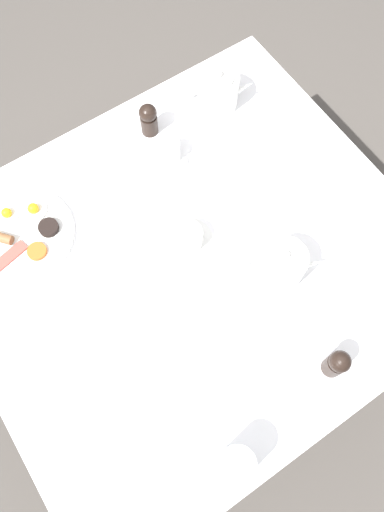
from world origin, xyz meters
TOP-DOWN VIEW (x-y plane):
  - ground_plane at (0.00, 0.00)m, footprint 8.00×8.00m
  - table at (0.00, 0.00)m, footprint 1.06×1.18m
  - breakfast_plate at (-0.31, -0.33)m, footprint 0.27×0.27m
  - teapot_near at (0.16, 0.16)m, footprint 0.13×0.18m
  - teapot_far at (-0.38, 0.34)m, footprint 0.12×0.19m
  - teacup_with_saucer_left at (0.20, 0.44)m, footprint 0.14×0.14m
  - teacup_with_saucer_right at (-0.05, 0.01)m, footprint 0.14×0.14m
  - water_glass_tall at (0.46, -0.20)m, footprint 0.08×0.08m
  - creamer_jug at (-0.29, 0.12)m, footprint 0.08×0.06m
  - pepper_grinder at (-0.40, 0.12)m, footprint 0.05×0.05m
  - salt_grinder at (0.42, 0.12)m, footprint 0.05×0.05m
  - fork_by_plate at (-0.04, -0.47)m, footprint 0.15×0.13m
  - knife_by_plate at (0.28, -0.30)m, footprint 0.10×0.20m
  - spoon_for_tea at (-0.05, 0.33)m, footprint 0.09×0.13m
  - fork_spare at (-0.07, -0.23)m, footprint 0.18×0.06m

SIDE VIEW (x-z plane):
  - ground_plane at x=0.00m, z-range 0.00..0.00m
  - table at x=0.00m, z-range 0.30..1.01m
  - fork_by_plate at x=-0.04m, z-range 0.72..0.72m
  - knife_by_plate at x=0.28m, z-range 0.72..0.72m
  - spoon_for_tea at x=-0.05m, z-range 0.72..0.72m
  - fork_spare at x=-0.07m, z-range 0.72..0.72m
  - breakfast_plate at x=-0.31m, z-range 0.70..0.74m
  - teacup_with_saucer_left at x=0.20m, z-range 0.71..0.77m
  - teacup_with_saucer_right at x=-0.05m, z-range 0.71..0.77m
  - creamer_jug at x=-0.29m, z-range 0.72..0.78m
  - pepper_grinder at x=-0.40m, z-range 0.72..0.82m
  - salt_grinder at x=0.42m, z-range 0.72..0.82m
  - teapot_near at x=0.16m, z-range 0.71..0.84m
  - teapot_far at x=-0.38m, z-range 0.71..0.84m
  - water_glass_tall at x=0.46m, z-range 0.72..0.83m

